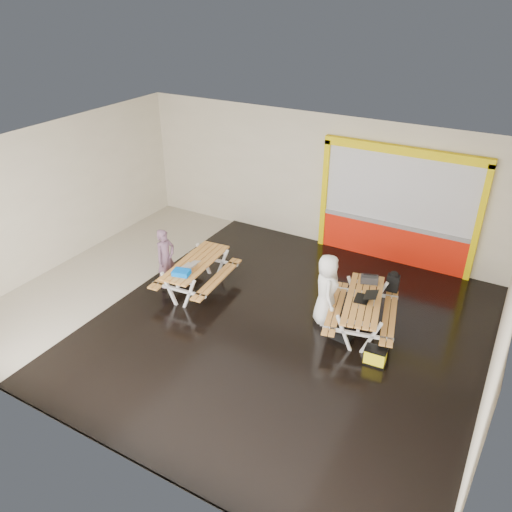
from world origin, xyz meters
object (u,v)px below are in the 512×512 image
Objects in this scene: laptop_right at (365,297)px; dark_case at (341,334)px; fluke_bag at (375,356)px; person_right at (327,290)px; backpack at (393,282)px; toolbox at (369,279)px; laptop_left at (190,266)px; picnic_table_right at (363,306)px; blue_pouch at (181,273)px; picnic_table_left at (196,269)px; person_left at (166,258)px.

laptop_right is 1.08× the size of dark_case.
fluke_bag is (0.56, -0.88, -0.62)m from laptop_right.
person_right is 0.78m from laptop_right.
person_right is 3.55× the size of backpack.
toolbox is 0.90× the size of backpack.
laptop_right is 1.08m from backpack.
dark_case is (-0.13, -1.10, -0.73)m from toolbox.
laptop_left is 0.80× the size of laptop_right.
laptop_right is at bearing -104.60° from backpack.
picnic_table_right is 5.01× the size of backpack.
blue_pouch is at bearing -164.33° from picnic_table_right.
blue_pouch is 4.50m from backpack.
laptop_right is 1.21m from fluke_bag.
toolbox reaches higher than picnic_table_left.
fluke_bag is (0.83, -0.43, 0.09)m from dark_case.
laptop_left is at bearing -159.65° from toolbox.
picnic_table_right is 6.12× the size of blue_pouch.
backpack is at bearing 19.51° from picnic_table_left.
laptop_right is (0.03, -0.02, 0.24)m from picnic_table_right.
dark_case is (3.46, 0.58, -0.70)m from blue_pouch.
fluke_bag is at bearing -57.41° from laptop_right.
backpack is (0.27, 1.04, -0.12)m from laptop_right.
person_right reaches higher than person_left.
person_right is at bearing -172.55° from picnic_table_right.
person_right is at bearing -131.12° from toolbox.
person_left is 0.79m from blue_pouch.
fluke_bag is at bearing -56.59° from picnic_table_right.
picnic_table_left is 0.37m from laptop_left.
toolbox is at bearing 83.09° from dark_case.
picnic_table_right is 5.84× the size of laptop_left.
fluke_bag is (4.32, -0.19, -0.62)m from laptop_left.
laptop_right is at bearing -73.45° from person_left.
laptop_right is (3.80, 0.40, 0.24)m from picnic_table_left.
picnic_table_left is at bearing -160.49° from backpack.
laptop_left reaches higher than picnic_table_left.
laptop_left is 3.86m from toolbox.
person_left is 3.37× the size of fluke_bag.
toolbox is (-0.11, 0.64, 0.26)m from picnic_table_right.
person_left is 4.49m from laptop_right.
person_right is at bearing -133.13° from backpack.
laptop_right is at bearing 122.59° from fluke_bag.
person_right is 3.29× the size of laptop_right.
person_right is 0.93m from dark_case.
toolbox is (-0.13, 0.66, 0.02)m from laptop_right.
toolbox is at bearing 114.36° from fluke_bag.
laptop_right reaches higher than blue_pouch.
person_left reaches higher than backpack.
toolbox is at bearing 101.55° from laptop_right.
laptop_right is 0.67m from toolbox.
toolbox is at bearing 20.35° from laptop_left.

